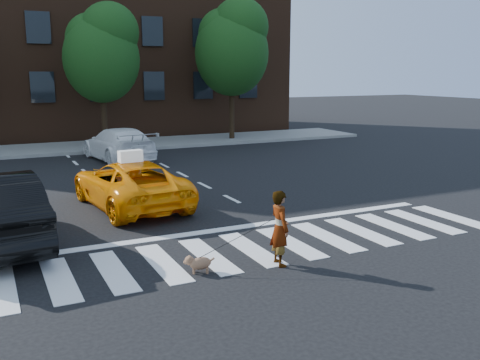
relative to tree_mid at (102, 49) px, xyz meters
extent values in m
plane|color=black|center=(-0.53, -17.00, -4.85)|extent=(120.00, 120.00, 0.00)
cube|color=silver|center=(-0.53, -17.00, -4.85)|extent=(13.00, 2.40, 0.01)
cube|color=silver|center=(-0.53, -15.40, -4.85)|extent=(12.00, 0.30, 0.01)
cube|color=slate|center=(-0.53, 0.50, -4.78)|extent=(30.00, 4.00, 0.15)
cube|color=#442718|center=(-0.53, 8.00, 1.15)|extent=(26.00, 10.00, 12.00)
cylinder|color=black|center=(-0.03, 0.00, -3.08)|extent=(0.28, 0.28, 3.55)
ellipsoid|color=#103D12|center=(-0.03, 0.00, -0.45)|extent=(3.69, 3.69, 4.25)
sphere|color=#103D12|center=(0.37, -0.20, 0.83)|extent=(2.84, 2.84, 2.84)
sphere|color=#103D12|center=(-0.38, 0.25, 0.47)|extent=(2.56, 2.56, 2.56)
cylinder|color=black|center=(6.97, 0.00, -2.93)|extent=(0.28, 0.28, 3.85)
ellipsoid|color=#103D12|center=(6.97, 0.00, -0.08)|extent=(4.00, 4.00, 4.60)
sphere|color=#103D12|center=(7.37, -0.20, 1.31)|extent=(3.08, 3.08, 3.08)
sphere|color=#103D12|center=(6.62, 0.25, 0.92)|extent=(2.77, 2.77, 2.77)
imported|color=orange|center=(-1.93, -12.17, -4.18)|extent=(2.69, 5.00, 1.33)
imported|color=white|center=(-0.29, -3.87, -4.14)|extent=(2.58, 5.11, 1.42)
imported|color=#999999|center=(-0.46, -18.10, -4.09)|extent=(0.41, 0.58, 1.52)
ellipsoid|color=#8A6546|center=(-2.04, -17.82, -4.66)|extent=(0.49, 0.37, 0.24)
sphere|color=#8A6546|center=(-2.24, -17.74, -4.60)|extent=(0.23, 0.23, 0.18)
sphere|color=#8A6546|center=(-2.31, -17.71, -4.63)|extent=(0.11, 0.11, 0.08)
cylinder|color=#8A6546|center=(-1.84, -17.90, -4.60)|extent=(0.13, 0.08, 0.10)
sphere|color=#8A6546|center=(-2.22, -17.68, -4.54)|extent=(0.08, 0.08, 0.06)
sphere|color=#8A6546|center=(-2.26, -17.79, -4.54)|extent=(0.08, 0.08, 0.06)
cylinder|color=#8A6546|center=(-2.18, -17.82, -4.79)|extent=(0.06, 0.06, 0.12)
cylinder|color=#8A6546|center=(-2.14, -17.72, -4.79)|extent=(0.06, 0.06, 0.12)
cylinder|color=#8A6546|center=(-1.94, -17.91, -4.79)|extent=(0.06, 0.06, 0.12)
cylinder|color=#8A6546|center=(-1.90, -17.81, -4.79)|extent=(0.06, 0.06, 0.12)
cube|color=white|center=(-1.93, -12.37, -3.36)|extent=(0.68, 0.34, 0.32)
camera|label=1|loc=(-5.61, -26.88, -1.06)|focal=40.00mm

